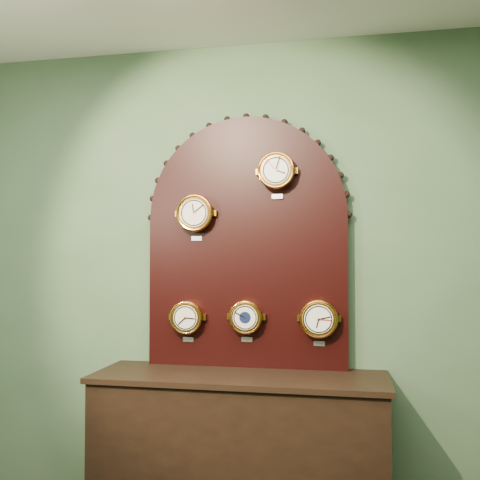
% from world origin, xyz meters
% --- Properties ---
extents(wall_back, '(4.00, 0.00, 4.00)m').
position_xyz_m(wall_back, '(0.00, 2.50, 1.40)').
color(wall_back, '#486747').
rests_on(wall_back, ground).
extents(shop_counter, '(1.60, 0.50, 0.80)m').
position_xyz_m(shop_counter, '(0.00, 2.23, 0.40)').
color(shop_counter, black).
rests_on(shop_counter, ground_plane).
extents(display_board, '(1.26, 0.06, 1.53)m').
position_xyz_m(display_board, '(0.00, 2.45, 1.63)').
color(display_board, black).
rests_on(display_board, shop_counter).
extents(roman_clock, '(0.23, 0.08, 0.28)m').
position_xyz_m(roman_clock, '(-0.30, 2.38, 1.75)').
color(roman_clock, '#C77C2A').
rests_on(roman_clock, display_board).
extents(arabic_clock, '(0.22, 0.08, 0.27)m').
position_xyz_m(arabic_clock, '(0.19, 2.38, 1.99)').
color(arabic_clock, '#C77C2A').
rests_on(arabic_clock, display_board).
extents(hygrometer, '(0.20, 0.08, 0.25)m').
position_xyz_m(hygrometer, '(-0.35, 2.38, 1.12)').
color(hygrometer, '#C77C2A').
rests_on(hygrometer, display_board).
extents(barometer, '(0.20, 0.08, 0.25)m').
position_xyz_m(barometer, '(0.01, 2.38, 1.13)').
color(barometer, '#C77C2A').
rests_on(barometer, display_board).
extents(tide_clock, '(0.22, 0.08, 0.27)m').
position_xyz_m(tide_clock, '(0.43, 2.38, 1.13)').
color(tide_clock, '#C77C2A').
rests_on(tide_clock, display_board).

